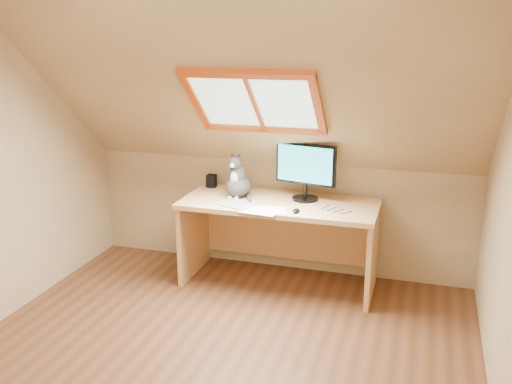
% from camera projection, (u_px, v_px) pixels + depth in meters
% --- Properties ---
extents(ground, '(3.50, 3.50, 0.00)m').
position_uv_depth(ground, '(209.00, 367.00, 3.77)').
color(ground, brown).
rests_on(ground, ground).
extents(room_shell, '(3.52, 3.52, 2.41)m').
position_uv_depth(room_shell, '(197.00, 159.00, 3.28)').
color(room_shell, tan).
rests_on(room_shell, ground).
extents(desk, '(1.65, 0.72, 0.75)m').
position_uv_depth(desk, '(281.00, 224.00, 4.92)').
color(desk, '#E1BA6B').
rests_on(desk, ground).
extents(monitor, '(0.52, 0.22, 0.49)m').
position_uv_depth(monitor, '(306.00, 168.00, 4.76)').
color(monitor, black).
rests_on(monitor, desk).
extents(cat, '(0.25, 0.29, 0.40)m').
position_uv_depth(cat, '(238.00, 181.00, 4.89)').
color(cat, '#4A4442').
rests_on(cat, desk).
extents(desk_speaker, '(0.08, 0.08, 0.12)m').
position_uv_depth(desk_speaker, '(212.00, 181.00, 5.21)').
color(desk_speaker, black).
rests_on(desk_speaker, desk).
extents(graphics_tablet, '(0.34, 0.29, 0.01)m').
position_uv_depth(graphics_tablet, '(237.00, 204.00, 4.69)').
color(graphics_tablet, '#B2B2B7').
rests_on(graphics_tablet, desk).
extents(mouse, '(0.06, 0.10, 0.03)m').
position_uv_depth(mouse, '(296.00, 211.00, 4.50)').
color(mouse, black).
rests_on(mouse, desk).
extents(papers, '(0.33, 0.27, 0.00)m').
position_uv_depth(papers, '(265.00, 210.00, 4.57)').
color(papers, white).
rests_on(papers, desk).
extents(cables, '(0.51, 0.26, 0.01)m').
position_uv_depth(cables, '(323.00, 209.00, 4.57)').
color(cables, silver).
rests_on(cables, desk).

